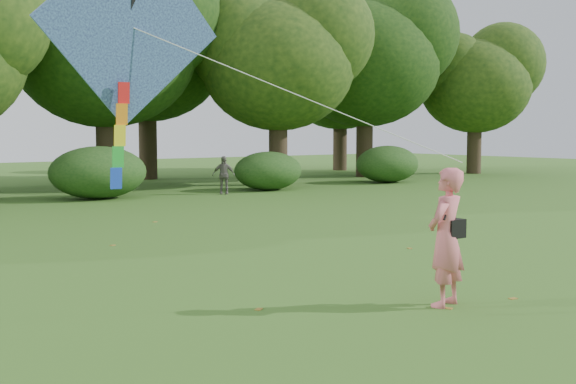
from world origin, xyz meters
TOP-DOWN VIEW (x-y plane):
  - ground at (0.00, 0.00)m, footprint 100.00×100.00m
  - man_kite_flyer at (0.86, -0.08)m, footprint 0.81×0.65m
  - bystander_right at (7.56, 16.88)m, footprint 0.90×0.78m
  - crossbody_bag at (0.98, -0.11)m, footprint 0.43×0.20m
  - flying_kite at (-2.97, 1.59)m, footprint 5.31×2.06m
  - tree_line at (1.67, 22.88)m, footprint 54.70×15.30m
  - fallen_leaves at (0.79, 2.09)m, footprint 10.02×14.77m

SIDE VIEW (x-z plane):
  - ground at x=0.00m, z-range 0.00..0.00m
  - fallen_leaves at x=0.79m, z-range 0.00..0.01m
  - bystander_right at x=7.56m, z-range 0.00..1.46m
  - man_kite_flyer at x=0.86m, z-range 0.00..1.92m
  - crossbody_bag at x=0.98m, z-range 0.72..1.45m
  - flying_kite at x=-2.97m, z-range 2.04..5.22m
  - tree_line at x=1.67m, z-range 0.86..10.35m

